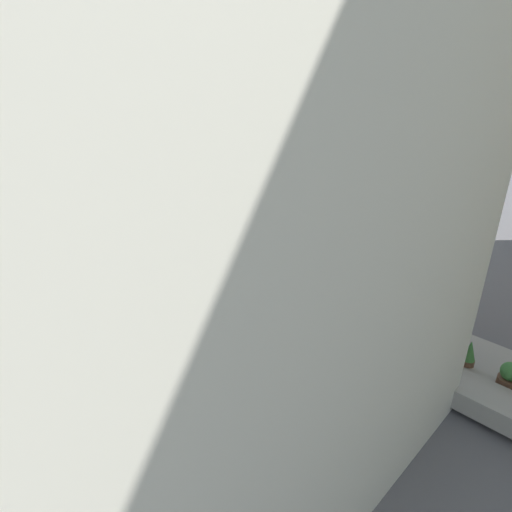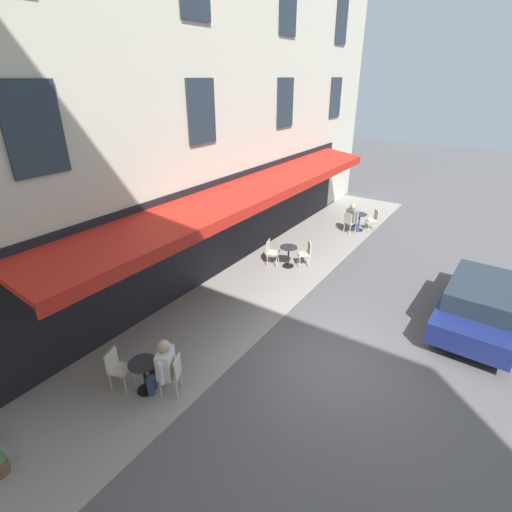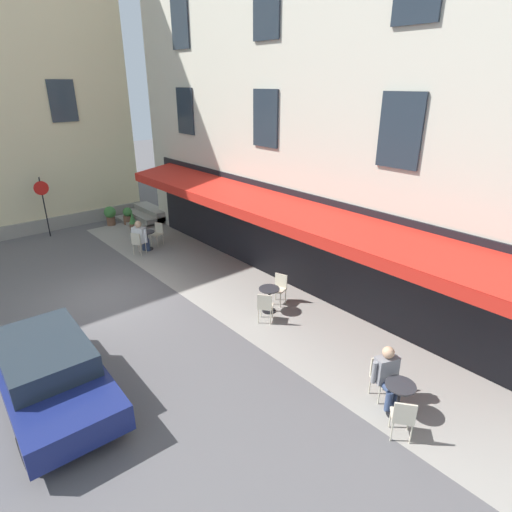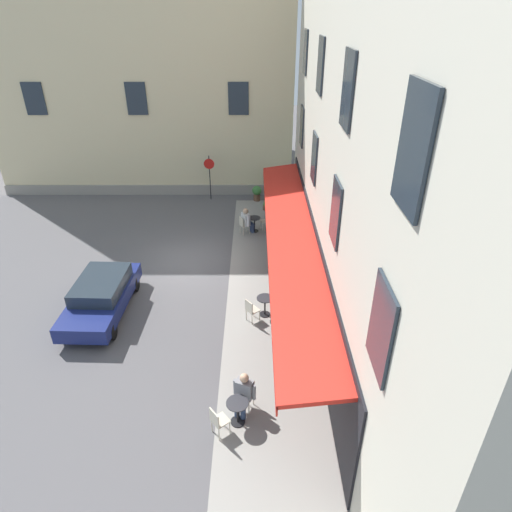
% 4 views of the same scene
% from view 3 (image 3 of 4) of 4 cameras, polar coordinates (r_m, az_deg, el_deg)
% --- Properties ---
extents(ground_plane, '(70.00, 70.00, 0.00)m').
position_cam_3_polar(ground_plane, '(13.95, -19.20, -5.39)').
color(ground_plane, '#565456').
extents(sidewalk_cafe_terrace, '(20.50, 3.20, 0.01)m').
position_cam_3_polar(sidewalk_cafe_terrace, '(12.94, 0.58, -6.26)').
color(sidewalk_cafe_terrace, gray).
rests_on(sidewalk_cafe_terrace, ground_plane).
extents(cafe_building_facade, '(20.00, 10.70, 15.00)m').
position_cam_3_polar(cafe_building_facade, '(15.68, 21.79, 25.69)').
color(cafe_building_facade, beige).
rests_on(cafe_building_facade, ground_plane).
extents(back_alley_steps, '(2.40, 1.75, 0.60)m').
position_cam_3_polar(back_alley_steps, '(21.20, -14.69, 5.35)').
color(back_alley_steps, gray).
rests_on(back_alley_steps, ground_plane).
extents(cafe_table_near_entrance, '(0.60, 0.60, 0.75)m').
position_cam_3_polar(cafe_table_near_entrance, '(12.23, 1.79, -5.49)').
color(cafe_table_near_entrance, black).
rests_on(cafe_table_near_entrance, ground_plane).
extents(cafe_chair_cream_by_window, '(0.56, 0.56, 0.91)m').
position_cam_3_polar(cafe_chair_cream_by_window, '(11.66, 1.25, -6.67)').
color(cafe_chair_cream_by_window, beige).
rests_on(cafe_chair_cream_by_window, ground_plane).
extents(cafe_chair_cream_facing_street, '(0.51, 0.51, 0.91)m').
position_cam_3_polar(cafe_chair_cream_facing_street, '(12.70, 3.20, -4.11)').
color(cafe_chair_cream_facing_street, beige).
rests_on(cafe_chair_cream_facing_street, ground_plane).
extents(cafe_table_mid_terrace, '(0.60, 0.60, 0.75)m').
position_cam_3_polar(cafe_table_mid_terrace, '(17.32, -14.54, 2.41)').
color(cafe_table_mid_terrace, black).
rests_on(cafe_table_mid_terrace, ground_plane).
extents(cafe_chair_cream_corner_left, '(0.54, 0.54, 0.91)m').
position_cam_3_polar(cafe_chair_cream_corner_left, '(16.83, -15.78, 1.89)').
color(cafe_chair_cream_corner_left, beige).
rests_on(cafe_chair_cream_corner_left, ground_plane).
extents(cafe_chair_cream_kerbside, '(0.51, 0.51, 0.91)m').
position_cam_3_polar(cafe_chair_cream_kerbside, '(17.74, -13.18, 3.21)').
color(cafe_chair_cream_kerbside, beige).
rests_on(cafe_chair_cream_kerbside, ground_plane).
extents(cafe_table_streetside, '(0.60, 0.60, 0.75)m').
position_cam_3_polar(cafe_table_streetside, '(9.22, 18.83, -17.45)').
color(cafe_table_streetside, black).
rests_on(cafe_table_streetside, ground_plane).
extents(cafe_chair_cream_back_row, '(0.56, 0.56, 0.91)m').
position_cam_3_polar(cafe_chair_cream_back_row, '(8.71, 19.32, -19.80)').
color(cafe_chair_cream_back_row, beige).
rests_on(cafe_chair_cream_back_row, ground_plane).
extents(cafe_chair_cream_corner_right, '(0.52, 0.52, 0.91)m').
position_cam_3_polar(cafe_chair_cream_corner_right, '(9.57, 16.57, -15.04)').
color(cafe_chair_cream_corner_right, beige).
rests_on(cafe_chair_cream_corner_right, ground_plane).
extents(seated_patron_in_white, '(0.64, 0.67, 1.34)m').
position_cam_3_polar(seated_patron_in_white, '(16.94, -15.41, 2.66)').
color(seated_patron_in_white, navy).
rests_on(seated_patron_in_white, ground_plane).
extents(seated_companion_in_grey, '(0.63, 0.62, 1.30)m').
position_cam_3_polar(seated_companion_in_grey, '(9.34, 17.44, -15.02)').
color(seated_companion_in_grey, navy).
rests_on(seated_companion_in_grey, ground_plane).
extents(no_parking_sign, '(0.10, 0.59, 2.60)m').
position_cam_3_polar(no_parking_sign, '(19.97, -26.96, 7.23)').
color(no_parking_sign, black).
rests_on(no_parking_sign, ground_plane).
extents(potted_plant_entrance_right, '(0.33, 0.33, 0.83)m').
position_cam_3_polar(potted_plant_entrance_right, '(19.92, -16.38, 4.56)').
color(potted_plant_entrance_right, brown).
rests_on(potted_plant_entrance_right, ground_plane).
extents(potted_plant_by_steps, '(0.45, 0.45, 0.80)m').
position_cam_3_polar(potted_plant_by_steps, '(20.83, -16.98, 5.22)').
color(potted_plant_by_steps, brown).
rests_on(potted_plant_by_steps, ground_plane).
extents(potted_plant_under_sign, '(0.54, 0.54, 0.89)m').
position_cam_3_polar(potted_plant_under_sign, '(20.89, -19.18, 5.33)').
color(potted_plant_under_sign, brown).
rests_on(potted_plant_under_sign, ground_plane).
extents(parked_car_navy, '(4.36, 1.95, 1.33)m').
position_cam_3_polar(parked_car_navy, '(9.98, -26.30, -13.75)').
color(parked_car_navy, navy).
rests_on(parked_car_navy, ground_plane).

